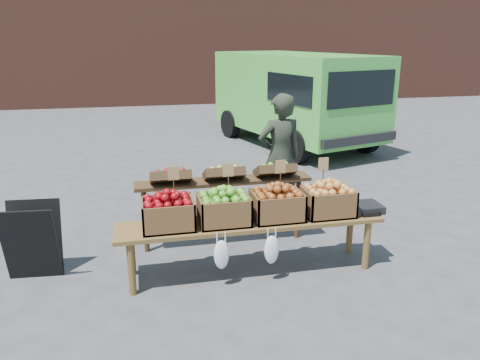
{
  "coord_description": "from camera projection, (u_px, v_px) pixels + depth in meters",
  "views": [
    {
      "loc": [
        -1.83,
        -3.84,
        2.36
      ],
      "look_at": [
        -0.77,
        0.93,
        0.85
      ],
      "focal_mm": 35.0,
      "sensor_mm": 36.0,
      "label": 1
    }
  ],
  "objects": [
    {
      "name": "ground",
      "position": [
        335.0,
        283.0,
        4.66
      ],
      "size": [
        80.0,
        80.0,
        0.0
      ],
      "primitive_type": "plane",
      "color": "#454547"
    },
    {
      "name": "delivery_van",
      "position": [
        294.0,
        100.0,
        10.37
      ],
      "size": [
        3.21,
        4.85,
        2.0
      ],
      "primitive_type": null,
      "rotation": [
        0.0,
        0.0,
        0.28
      ],
      "color": "green",
      "rests_on": "ground"
    },
    {
      "name": "vendor",
      "position": [
        280.0,
        157.0,
        6.17
      ],
      "size": [
        0.65,
        0.47,
        1.67
      ],
      "primitive_type": "imported",
      "rotation": [
        0.0,
        0.0,
        3.26
      ],
      "color": "#252D20",
      "rests_on": "ground"
    },
    {
      "name": "chalkboard_sign",
      "position": [
        33.0,
        241.0,
        4.68
      ],
      "size": [
        0.54,
        0.33,
        0.79
      ],
      "primitive_type": null,
      "rotation": [
        0.0,
        0.0,
        -0.08
      ],
      "color": "black",
      "rests_on": "ground"
    },
    {
      "name": "back_table",
      "position": [
        224.0,
        203.0,
        5.39
      ],
      "size": [
        2.1,
        0.44,
        1.04
      ],
      "primitive_type": null,
      "color": "#3B2817",
      "rests_on": "ground"
    },
    {
      "name": "display_bench",
      "position": [
        251.0,
        246.0,
        4.81
      ],
      "size": [
        2.7,
        0.56,
        0.57
      ],
      "primitive_type": null,
      "color": "brown",
      "rests_on": "ground"
    },
    {
      "name": "crate_golden_apples",
      "position": [
        168.0,
        214.0,
        4.52
      ],
      "size": [
        0.5,
        0.4,
        0.28
      ],
      "primitive_type": null,
      "color": "#730609",
      "rests_on": "display_bench"
    },
    {
      "name": "crate_russet_pears",
      "position": [
        224.0,
        210.0,
        4.63
      ],
      "size": [
        0.5,
        0.4,
        0.28
      ],
      "primitive_type": null,
      "color": "#338B18",
      "rests_on": "display_bench"
    },
    {
      "name": "crate_red_apples",
      "position": [
        277.0,
        206.0,
        4.75
      ],
      "size": [
        0.5,
        0.4,
        0.28
      ],
      "primitive_type": null,
      "color": "brown",
      "rests_on": "display_bench"
    },
    {
      "name": "crate_green_apples",
      "position": [
        328.0,
        202.0,
        4.86
      ],
      "size": [
        0.5,
        0.4,
        0.28
      ],
      "primitive_type": null,
      "color": "#B39836",
      "rests_on": "display_bench"
    },
    {
      "name": "weighing_scale",
      "position": [
        365.0,
        208.0,
        4.98
      ],
      "size": [
        0.34,
        0.3,
        0.08
      ],
      "primitive_type": "cube",
      "color": "black",
      "rests_on": "display_bench"
    }
  ]
}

